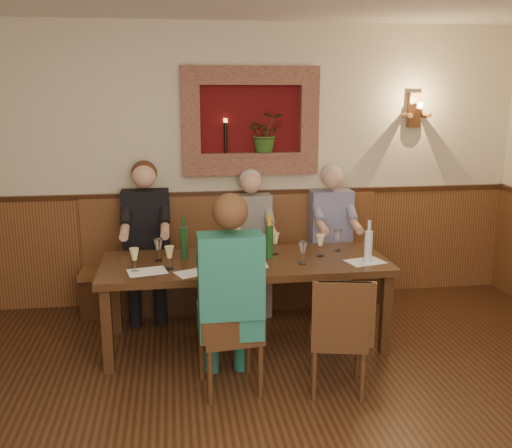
{
  "coord_description": "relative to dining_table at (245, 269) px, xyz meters",
  "views": [
    {
      "loc": [
        -0.58,
        -2.72,
        2.15
      ],
      "look_at": [
        0.1,
        1.9,
        1.05
      ],
      "focal_mm": 40.0,
      "sensor_mm": 36.0,
      "label": 1
    }
  ],
  "objects": [
    {
      "name": "wall_niche",
      "position": [
        0.24,
        1.09,
        1.13
      ],
      "size": [
        1.36,
        0.3,
        1.06
      ],
      "color": "#510B0D",
      "rests_on": "ground"
    },
    {
      "name": "spittoon_bucket",
      "position": [
        -0.24,
        -0.09,
        0.2
      ],
      "size": [
        0.27,
        0.27,
        0.24
      ],
      "primitive_type": "cylinder",
      "rotation": [
        0.0,
        0.0,
        0.35
      ],
      "color": "red",
      "rests_on": "dining_table"
    },
    {
      "name": "tasting_sheet_b",
      "position": [
        0.02,
        -0.13,
        0.08
      ],
      "size": [
        0.3,
        0.22,
        0.0
      ],
      "primitive_type": "cube",
      "rotation": [
        0.0,
        0.0,
        -0.03
      ],
      "color": "white",
      "rests_on": "dining_table"
    },
    {
      "name": "dining_table",
      "position": [
        0.0,
        0.0,
        0.0
      ],
      "size": [
        2.4,
        0.9,
        0.75
      ],
      "color": "#331E0F",
      "rests_on": "ground"
    },
    {
      "name": "person_chair_front",
      "position": [
        -0.21,
        -0.78,
        -0.06
      ],
      "size": [
        0.45,
        0.55,
        1.49
      ],
      "color": "#174D52",
      "rests_on": "ground"
    },
    {
      "name": "room_shell",
      "position": [
        0.0,
        -1.85,
        1.21
      ],
      "size": [
        6.04,
        6.04,
        2.82
      ],
      "color": "beige",
      "rests_on": "ground"
    },
    {
      "name": "wine_glass_1",
      "position": [
        -0.72,
        0.09,
        0.17
      ],
      "size": [
        0.08,
        0.08,
        0.19
      ],
      "primitive_type": null,
      "color": "white",
      "rests_on": "dining_table"
    },
    {
      "name": "wine_glass_3",
      "position": [
        -0.32,
        0.11,
        0.17
      ],
      "size": [
        0.08,
        0.08,
        0.19
      ],
      "primitive_type": null,
      "color": "white",
      "rests_on": "dining_table"
    },
    {
      "name": "wine_glass_6",
      "position": [
        0.46,
        -0.17,
        0.17
      ],
      "size": [
        0.08,
        0.08,
        0.19
      ],
      "primitive_type": null,
      "color": "white",
      "rests_on": "dining_table"
    },
    {
      "name": "wine_glass_10",
      "position": [
        0.85,
        0.18,
        0.17
      ],
      "size": [
        0.08,
        0.08,
        0.19
      ],
      "primitive_type": null,
      "color": "white",
      "rests_on": "dining_table"
    },
    {
      "name": "tasting_sheet_d",
      "position": [
        -0.44,
        -0.28,
        0.08
      ],
      "size": [
        0.32,
        0.28,
        0.0
      ],
      "primitive_type": "cube",
      "rotation": [
        0.0,
        0.0,
        0.39
      ],
      "color": "white",
      "rests_on": "dining_table"
    },
    {
      "name": "wine_glass_5",
      "position": [
        0.15,
        0.1,
        0.17
      ],
      "size": [
        0.08,
        0.08,
        0.19
      ],
      "primitive_type": null,
      "color": "#EAD88C",
      "rests_on": "dining_table"
    },
    {
      "name": "wall_sconce",
      "position": [
        1.9,
        1.08,
        1.27
      ],
      "size": [
        0.25,
        0.2,
        0.35
      ],
      "color": "#553018",
      "rests_on": "ground"
    },
    {
      "name": "wine_glass_7",
      "position": [
        0.66,
        0.03,
        0.17
      ],
      "size": [
        0.08,
        0.08,
        0.19
      ],
      "primitive_type": null,
      "color": "#EAD88C",
      "rests_on": "dining_table"
    },
    {
      "name": "wine_glass_2",
      "position": [
        -0.63,
        -0.16,
        0.17
      ],
      "size": [
        0.08,
        0.08,
        0.19
      ],
      "primitive_type": null,
      "color": "#EAD88C",
      "rests_on": "dining_table"
    },
    {
      "name": "tasting_sheet_c",
      "position": [
        0.99,
        -0.19,
        0.08
      ],
      "size": [
        0.35,
        0.28,
        0.0
      ],
      "primitive_type": "cube",
      "rotation": [
        0.0,
        0.0,
        0.25
      ],
      "color": "white",
      "rests_on": "dining_table"
    },
    {
      "name": "person_bench_mid",
      "position": [
        0.17,
        0.84,
        -0.1
      ],
      "size": [
        0.41,
        0.5,
        1.4
      ],
      "color": "#5E5956",
      "rests_on": "ground"
    },
    {
      "name": "wainscoting",
      "position": [
        0.0,
        -1.85,
        -0.09
      ],
      "size": [
        6.02,
        6.02,
        1.15
      ],
      "color": "#553018",
      "rests_on": "ground"
    },
    {
      "name": "wine_glass_0",
      "position": [
        -0.9,
        -0.17,
        0.17
      ],
      "size": [
        0.08,
        0.08,
        0.19
      ],
      "primitive_type": null,
      "color": "#EAD88C",
      "rests_on": "dining_table"
    },
    {
      "name": "wine_bottle_green_a",
      "position": [
        0.21,
        0.05,
        0.23
      ],
      "size": [
        0.09,
        0.09,
        0.37
      ],
      "rotation": [
        0.0,
        0.0,
        -0.41
      ],
      "color": "#19471E",
      "rests_on": "dining_table"
    },
    {
      "name": "person_bench_left",
      "position": [
        -0.85,
        0.84,
        -0.05
      ],
      "size": [
        0.45,
        0.55,
        1.5
      ],
      "color": "black",
      "rests_on": "ground"
    },
    {
      "name": "wine_glass_9",
      "position": [
        -0.15,
        -0.28,
        0.17
      ],
      "size": [
        0.08,
        0.08,
        0.19
      ],
      "primitive_type": null,
      "color": "#EAD88C",
      "rests_on": "dining_table"
    },
    {
      "name": "wine_bottle_green_b",
      "position": [
        -0.5,
        0.13,
        0.22
      ],
      "size": [
        0.08,
        0.08,
        0.36
      ],
      "rotation": [
        0.0,
        0.0,
        -0.32
      ],
      "color": "#19471E",
      "rests_on": "dining_table"
    },
    {
      "name": "tasting_sheet_a",
      "position": [
        -0.81,
        -0.19,
        0.08
      ],
      "size": [
        0.34,
        0.27,
        0.0
      ],
      "primitive_type": "cube",
      "rotation": [
        0.0,
        0.0,
        0.22
      ],
      "color": "white",
      "rests_on": "dining_table"
    },
    {
      "name": "wine_glass_11",
      "position": [
        0.28,
        0.15,
        0.17
      ],
      "size": [
        0.08,
        0.08,
        0.19
      ],
      "primitive_type": null,
      "color": "#EAD88C",
      "rests_on": "dining_table"
    },
    {
      "name": "water_bottle",
      "position": [
        1.0,
        -0.22,
        0.22
      ],
      "size": [
        0.07,
        0.07,
        0.36
      ],
      "rotation": [
        0.0,
        0.0,
        -0.08
      ],
      "color": "silver",
      "rests_on": "dining_table"
    },
    {
      "name": "wine_glass_4",
      "position": [
        -0.01,
        -0.19,
        0.17
      ],
      "size": [
        0.08,
        0.08,
        0.19
      ],
      "primitive_type": null,
      "color": "#EAD88C",
      "rests_on": "dining_table"
    },
    {
      "name": "person_bench_right",
      "position": [
        1.0,
        0.84,
        -0.08
      ],
      "size": [
        0.42,
        0.52,
        1.43
      ],
      "color": "navy",
      "rests_on": "ground"
    },
    {
      "name": "bench",
      "position": [
        0.0,
        0.94,
        -0.35
      ],
      "size": [
        3.0,
        0.45,
        1.11
      ],
      "color": "#381E0F",
      "rests_on": "ground"
    },
    {
      "name": "chair_near_right",
      "position": [
        0.55,
        -0.9,
        -0.42
      ],
      "size": [
        0.47,
        0.47,
        0.89
      ],
      "rotation": [
        0.0,
        0.0,
        -0.21
      ],
      "color": "#331E0F",
      "rests_on": "ground"
    },
    {
      "name": "chair_near_left",
      "position": [
        -0.21,
        -0.77,
        -0.4
      ],
      "size": [
        0.47,
        0.47,
        0.96
      ],
      "rotation": [
        0.0,
        0.0,
        0.11
      ],
      "color": "#331E0F",
      "rests_on": "ground"
    },
    {
      "name": "wine_glass_8",
      "position": [
        1.01,
        -0.17,
        0.17
      ],
      "size": [
        0.08,
        0.08,
        0.19
      ],
      "primitive_type": null,
      "color": "white",
      "rests_on": "dining_table"
    }
  ]
}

